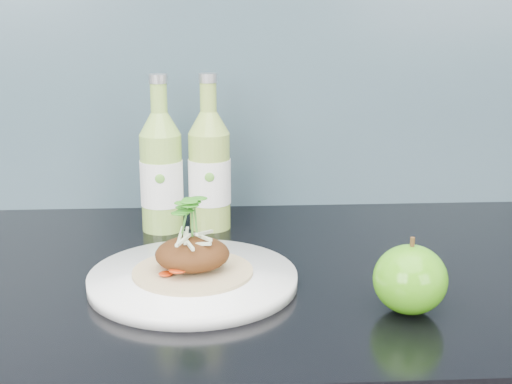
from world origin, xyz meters
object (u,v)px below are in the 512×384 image
green_apple (410,279)px  cider_bottle_left (161,172)px  cider_bottle_right (209,171)px  dinner_plate (193,279)px

green_apple → cider_bottle_left: bearing=132.9°
green_apple → cider_bottle_right: cider_bottle_right is taller
green_apple → cider_bottle_left: cider_bottle_left is taller
dinner_plate → cider_bottle_right: bearing=84.9°
dinner_plate → green_apple: bearing=-20.5°
green_apple → cider_bottle_right: size_ratio=0.46×
green_apple → cider_bottle_right: 0.39m
cider_bottle_left → cider_bottle_right: size_ratio=1.00×
cider_bottle_right → cider_bottle_left: bearing=-171.9°
dinner_plate → cider_bottle_right: (0.02, 0.23, 0.08)m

